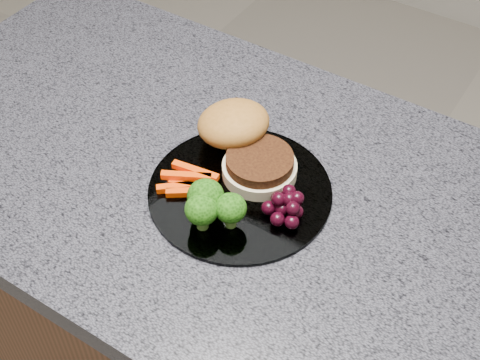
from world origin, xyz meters
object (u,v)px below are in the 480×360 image
at_px(plate, 240,191).
at_px(burger, 242,140).
at_px(island_cabinet, 243,349).
at_px(grape_bunch, 286,206).

xyz_separation_m(plate, burger, (-0.04, 0.06, 0.03)).
height_order(island_cabinet, plate, plate).
bearing_deg(grape_bunch, plate, 177.71).
bearing_deg(island_cabinet, plate, -76.34).
bearing_deg(grape_bunch, burger, 149.15).
distance_m(plate, grape_bunch, 0.08).
xyz_separation_m(island_cabinet, grape_bunch, (0.08, -0.02, 0.49)).
distance_m(plate, burger, 0.08).
relative_size(island_cabinet, grape_bunch, 19.55).
relative_size(island_cabinet, burger, 5.78).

